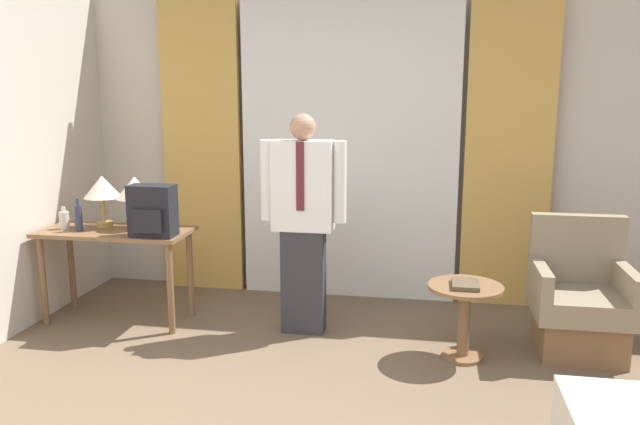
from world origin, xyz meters
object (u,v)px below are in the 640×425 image
(book, at_px, (465,284))
(bottle_by_lamp, at_px, (78,217))
(table_lamp_right, at_px, (135,189))
(bottle_near_edge, at_px, (64,220))
(table_lamp_left, at_px, (102,188))
(person, at_px, (303,217))
(desk, at_px, (116,245))
(side_table, at_px, (464,309))
(backpack, at_px, (152,211))
(armchair, at_px, (579,305))

(book, bearing_deg, bottle_by_lamp, 175.71)
(table_lamp_right, xyz_separation_m, bottle_near_edge, (-0.53, -0.12, -0.23))
(table_lamp_left, distance_m, person, 1.61)
(desk, distance_m, side_table, 2.64)
(table_lamp_right, relative_size, backpack, 1.06)
(person, distance_m, book, 1.24)
(table_lamp_left, distance_m, table_lamp_right, 0.27)
(bottle_by_lamp, height_order, backpack, backpack)
(desk, relative_size, backpack, 3.03)
(backpack, relative_size, book, 1.60)
(desk, height_order, person, person)
(table_lamp_left, distance_m, side_table, 2.86)
(bottle_near_edge, bearing_deg, book, -4.95)
(person, bearing_deg, book, -15.41)
(person, height_order, armchair, person)
(person, bearing_deg, backpack, -171.29)
(table_lamp_left, height_order, person, person)
(bottle_near_edge, distance_m, book, 3.04)
(table_lamp_left, xyz_separation_m, person, (1.60, -0.07, -0.15))
(backpack, distance_m, book, 2.27)
(table_lamp_right, relative_size, book, 1.71)
(bottle_near_edge, distance_m, person, 1.87)
(bottle_by_lamp, bearing_deg, desk, 17.10)
(backpack, relative_size, person, 0.23)
(bottle_near_edge, distance_m, bottle_by_lamp, 0.16)
(table_lamp_right, distance_m, backpack, 0.36)
(backpack, relative_size, side_table, 0.74)
(armchair, bearing_deg, side_table, -162.17)
(table_lamp_right, relative_size, bottle_near_edge, 2.33)
(bottle_near_edge, bearing_deg, table_lamp_right, 13.08)
(desk, bearing_deg, side_table, -5.79)
(bottle_by_lamp, height_order, book, bottle_by_lamp)
(side_table, distance_m, book, 0.18)
(armchair, bearing_deg, person, 178.86)
(armchair, bearing_deg, desk, 179.75)
(backpack, bearing_deg, book, -3.83)
(table_lamp_right, height_order, bottle_by_lamp, table_lamp_right)
(armchair, bearing_deg, table_lamp_right, 178.11)
(bottle_near_edge, relative_size, person, 0.11)
(bottle_near_edge, relative_size, book, 0.73)
(bottle_by_lamp, xyz_separation_m, side_table, (2.87, -0.19, -0.48))
(table_lamp_left, relative_size, book, 1.71)
(table_lamp_left, height_order, backpack, table_lamp_left)
(backpack, bearing_deg, desk, 159.46)
(bottle_near_edge, xyz_separation_m, book, (3.01, -0.26, -0.27))
(backpack, xyz_separation_m, armchair, (3.02, 0.13, -0.57))
(desk, distance_m, table_lamp_left, 0.45)
(bottle_by_lamp, bearing_deg, person, 3.36)
(backpack, distance_m, person, 1.10)
(side_table, bearing_deg, book, -99.04)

